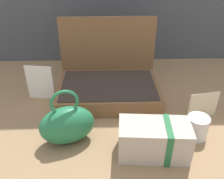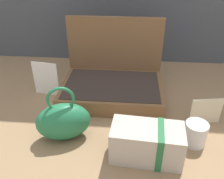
{
  "view_description": "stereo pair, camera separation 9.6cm",
  "coord_description": "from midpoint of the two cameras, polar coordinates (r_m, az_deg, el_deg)",
  "views": [
    {
      "loc": [
        -0.04,
        -0.84,
        0.63
      ],
      "look_at": [
        -0.01,
        -0.02,
        0.13
      ],
      "focal_mm": 38.88,
      "sensor_mm": 36.0,
      "label": 1
    },
    {
      "loc": [
        0.06,
        -0.84,
        0.63
      ],
      "look_at": [
        -0.01,
        -0.02,
        0.13
      ],
      "focal_mm": 38.88,
      "sensor_mm": 36.0,
      "label": 2
    }
  ],
  "objects": [
    {
      "name": "open_suitcase",
      "position": [
        1.15,
        -3.28,
        2.13
      ],
      "size": [
        0.46,
        0.34,
        0.34
      ],
      "color": "brown",
      "rests_on": "ground_plane"
    },
    {
      "name": "ground_plane",
      "position": [
        1.05,
        -2.03,
        -5.5
      ],
      "size": [
        6.0,
        6.0,
        0.0
      ],
      "primitive_type": "plane",
      "color": "#8C6D4C"
    },
    {
      "name": "poster_card_right",
      "position": [
        1.05,
        18.22,
        -3.56
      ],
      "size": [
        0.12,
        0.03,
        0.11
      ],
      "primitive_type": "cube",
      "rotation": [
        0.0,
        0.0,
        0.16
      ],
      "color": "beige",
      "rests_on": "ground_plane"
    },
    {
      "name": "cream_toiletry_bag",
      "position": [
        0.84,
        6.74,
        -11.79
      ],
      "size": [
        0.24,
        0.14,
        0.13
      ],
      "color": "#B2A899",
      "rests_on": "ground_plane"
    },
    {
      "name": "info_card_left",
      "position": [
        1.16,
        -18.88,
        1.44
      ],
      "size": [
        0.12,
        0.03,
        0.17
      ],
      "primitive_type": "cube",
      "rotation": [
        0.0,
        0.0,
        -0.16
      ],
      "color": "white",
      "rests_on": "ground_plane"
    },
    {
      "name": "coffee_mug",
      "position": [
        0.94,
        16.5,
        -8.6
      ],
      "size": [
        0.12,
        0.08,
        0.09
      ],
      "color": "silver",
      "rests_on": "ground_plane"
    },
    {
      "name": "teal_pouch_handbag",
      "position": [
        0.89,
        -13.6,
        -8.11
      ],
      "size": [
        0.22,
        0.16,
        0.22
      ],
      "color": "#237247",
      "rests_on": "ground_plane"
    }
  ]
}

